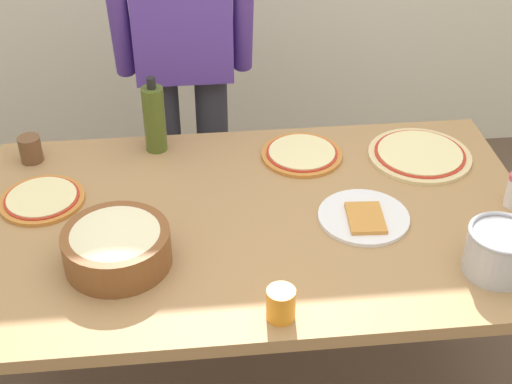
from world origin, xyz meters
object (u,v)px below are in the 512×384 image
object	(u,v)px
person_cook	(184,51)
pizza_second_cooked	(42,199)
dining_table	(258,241)
popcorn_bowl	(117,244)
pizza_raw_on_board	(420,155)
cup_orange	(281,304)
pizza_cooked_on_tray	(302,154)
plate_with_slice	(364,217)
olive_oil_bottle	(154,118)
steel_pot	(499,251)
cup_small_brown	(30,149)

from	to	relation	value
person_cook	pizza_second_cooked	size ratio (longest dim) A/B	6.56
dining_table	pizza_second_cooked	xyz separation A→B (m)	(-0.62, 0.14, 0.10)
pizza_second_cooked	popcorn_bowl	size ratio (longest dim) A/B	0.88
pizza_raw_on_board	cup_orange	bearing A→B (deg)	-129.07
pizza_cooked_on_tray	cup_orange	xyz separation A→B (m)	(-0.16, -0.70, 0.03)
pizza_raw_on_board	pizza_cooked_on_tray	world-z (taller)	same
cup_orange	pizza_second_cooked	bearing A→B (deg)	139.67
plate_with_slice	dining_table	bearing A→B (deg)	171.36
olive_oil_bottle	steel_pot	xyz separation A→B (m)	(0.87, -0.69, -0.05)
cup_orange	cup_small_brown	distance (m)	1.04
dining_table	cup_small_brown	bearing A→B (deg)	151.75
pizza_second_cooked	cup_small_brown	xyz separation A→B (m)	(-0.06, 0.23, 0.03)
olive_oil_bottle	cup_orange	distance (m)	0.86
popcorn_bowl	cup_small_brown	bearing A→B (deg)	119.48
person_cook	pizza_second_cooked	bearing A→B (deg)	-125.21
person_cook	olive_oil_bottle	size ratio (longest dim) A/B	6.33
pizza_second_cooked	cup_small_brown	distance (m)	0.24
cup_small_brown	pizza_raw_on_board	bearing A→B (deg)	-5.00
olive_oil_bottle	pizza_second_cooked	bearing A→B (deg)	-141.89
popcorn_bowl	cup_small_brown	xyz separation A→B (m)	(-0.30, 0.53, -0.02)
person_cook	plate_with_slice	world-z (taller)	person_cook
dining_table	olive_oil_bottle	bearing A→B (deg)	126.06
pizza_raw_on_board	plate_with_slice	size ratio (longest dim) A/B	1.26
pizza_raw_on_board	steel_pot	xyz separation A→B (m)	(0.04, -0.55, 0.06)
pizza_cooked_on_tray	olive_oil_bottle	bearing A→B (deg)	168.45
person_cook	olive_oil_bottle	world-z (taller)	person_cook
dining_table	person_cook	xyz separation A→B (m)	(-0.18, 0.76, 0.27)
plate_with_slice	steel_pot	xyz separation A→B (m)	(0.29, -0.25, 0.06)
pizza_cooked_on_tray	plate_with_slice	distance (m)	0.37
plate_with_slice	popcorn_bowl	size ratio (longest dim) A/B	0.93
pizza_second_cooked	popcorn_bowl	bearing A→B (deg)	-51.40
cup_small_brown	cup_orange	bearing A→B (deg)	-47.89
olive_oil_bottle	person_cook	bearing A→B (deg)	73.70
person_cook	plate_with_slice	size ratio (longest dim) A/B	6.23
person_cook	popcorn_bowl	xyz separation A→B (m)	(-0.20, -0.92, -0.12)
olive_oil_bottle	steel_pot	distance (m)	1.12
cup_small_brown	dining_table	bearing A→B (deg)	-28.25
person_cook	pizza_raw_on_board	size ratio (longest dim) A/B	4.93
popcorn_bowl	person_cook	bearing A→B (deg)	77.70
pizza_raw_on_board	popcorn_bowl	bearing A→B (deg)	-155.73
steel_pot	cup_orange	bearing A→B (deg)	-169.22
dining_table	pizza_raw_on_board	xyz separation A→B (m)	(0.55, 0.26, 0.10)
dining_table	plate_with_slice	size ratio (longest dim) A/B	6.15
person_cook	pizza_second_cooked	distance (m)	0.78
pizza_second_cooked	popcorn_bowl	xyz separation A→B (m)	(0.24, -0.30, 0.05)
pizza_raw_on_board	olive_oil_bottle	bearing A→B (deg)	170.67
olive_oil_bottle	cup_small_brown	xyz separation A→B (m)	(-0.39, -0.03, -0.07)
olive_oil_bottle	pizza_raw_on_board	bearing A→B (deg)	-9.33
dining_table	cup_orange	distance (m)	0.42
pizza_raw_on_board	pizza_cooked_on_tray	size ratio (longest dim) A/B	1.26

